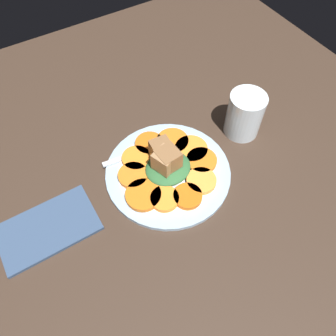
% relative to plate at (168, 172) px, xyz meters
% --- Properties ---
extents(table_slab, '(1.20, 1.20, 0.02)m').
position_rel_plate_xyz_m(table_slab, '(0.00, 0.00, -0.02)').
color(table_slab, '#38281E').
rests_on(table_slab, ground).
extents(plate, '(0.26, 0.26, 0.01)m').
position_rel_plate_xyz_m(plate, '(0.00, 0.00, 0.00)').
color(plate, '#99B7D1').
rests_on(plate, table_slab).
extents(carrot_slice_0, '(0.07, 0.07, 0.01)m').
position_rel_plate_xyz_m(carrot_slice_0, '(-0.05, -0.06, 0.01)').
color(carrot_slice_0, orange).
rests_on(carrot_slice_0, plate).
extents(carrot_slice_1, '(0.06, 0.06, 0.01)m').
position_rel_plate_xyz_m(carrot_slice_1, '(0.00, -0.08, 0.01)').
color(carrot_slice_1, orange).
rests_on(carrot_slice_1, plate).
extents(carrot_slice_2, '(0.06, 0.06, 0.01)m').
position_rel_plate_xyz_m(carrot_slice_2, '(0.04, -0.06, 0.01)').
color(carrot_slice_2, orange).
rests_on(carrot_slice_2, plate).
extents(carrot_slice_3, '(0.06, 0.06, 0.01)m').
position_rel_plate_xyz_m(carrot_slice_3, '(0.07, -0.02, 0.01)').
color(carrot_slice_3, orange).
rests_on(carrot_slice_3, plate).
extents(carrot_slice_4, '(0.07, 0.07, 0.01)m').
position_rel_plate_xyz_m(carrot_slice_4, '(0.07, 0.03, 0.01)').
color(carrot_slice_4, orange).
rests_on(carrot_slice_4, plate).
extents(carrot_slice_5, '(0.06, 0.06, 0.01)m').
position_rel_plate_xyz_m(carrot_slice_5, '(0.04, 0.06, 0.01)').
color(carrot_slice_5, orange).
rests_on(carrot_slice_5, plate).
extents(carrot_slice_6, '(0.06, 0.06, 0.01)m').
position_rel_plate_xyz_m(carrot_slice_6, '(-0.00, 0.07, 0.01)').
color(carrot_slice_6, '#D45F12').
rests_on(carrot_slice_6, plate).
extents(carrot_slice_7, '(0.06, 0.06, 0.01)m').
position_rel_plate_xyz_m(carrot_slice_7, '(-0.04, 0.06, 0.01)').
color(carrot_slice_7, '#F99539').
rests_on(carrot_slice_7, plate).
extents(carrot_slice_8, '(0.06, 0.06, 0.01)m').
position_rel_plate_xyz_m(carrot_slice_8, '(-0.07, 0.02, 0.01)').
color(carrot_slice_8, orange).
rests_on(carrot_slice_8, plate).
extents(carrot_slice_9, '(0.07, 0.07, 0.01)m').
position_rel_plate_xyz_m(carrot_slice_9, '(-0.07, -0.02, 0.01)').
color(carrot_slice_9, orange).
rests_on(carrot_slice_9, plate).
extents(center_pile, '(0.10, 0.09, 0.06)m').
position_rel_plate_xyz_m(center_pile, '(0.00, -0.00, 0.03)').
color(center_pile, '#2D6033').
rests_on(center_pile, plate).
extents(fork, '(0.19, 0.04, 0.00)m').
position_rel_plate_xyz_m(fork, '(0.01, -0.07, 0.01)').
color(fork, silver).
rests_on(fork, plate).
extents(water_glass, '(0.08, 0.08, 0.10)m').
position_rel_plate_xyz_m(water_glass, '(-0.20, -0.02, 0.05)').
color(water_glass, silver).
rests_on(water_glass, table_slab).
extents(napkin, '(0.18, 0.11, 0.01)m').
position_rel_plate_xyz_m(napkin, '(0.26, -0.01, -0.00)').
color(napkin, '#334766').
rests_on(napkin, table_slab).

